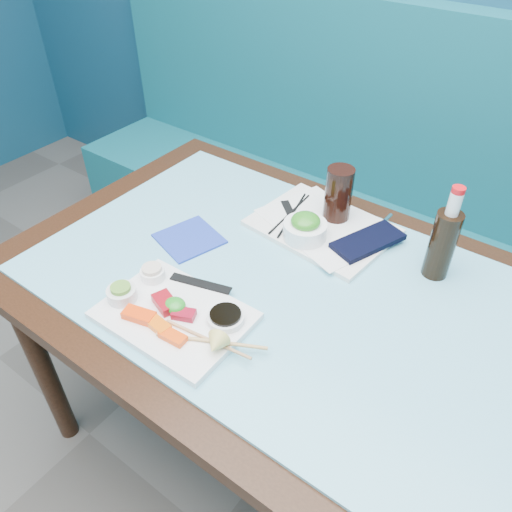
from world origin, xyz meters
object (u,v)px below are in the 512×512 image
Objects in this scene: dining_table at (286,310)px; sashimi_plate at (174,316)px; serving_tray at (322,227)px; booth_bench at (402,238)px; blue_napkin at (189,239)px; cola_bottle_body at (442,245)px; cola_glass at (338,194)px; seaweed_bowl at (305,230)px.

dining_table is 0.30m from sashimi_plate.
dining_table is 3.93× the size of serving_tray.
dining_table is (0.00, -0.84, 0.29)m from booth_bench.
cola_bottle_body is at bearing 24.05° from blue_napkin.
dining_table is 9.43× the size of blue_napkin.
cola_bottle_body is 1.18× the size of blue_napkin.
cola_glass is 1.01× the size of blue_napkin.
cola_glass reaches higher than serving_tray.
cola_bottle_body reaches higher than cola_glass.
sashimi_plate is (-0.14, -1.08, 0.39)m from booth_bench.
booth_bench is at bearing 86.47° from cola_glass.
serving_tray reaches higher than dining_table.
dining_table is 0.34m from cola_glass.
cola_glass is at bearing -93.53° from booth_bench.
seaweed_bowl is 0.76× the size of cola_glass.
booth_bench is 0.81m from cola_bottle_body.
seaweed_bowl reaches higher than serving_tray.
sashimi_plate is at bearing -54.06° from blue_napkin.
serving_tray reaches higher than blue_napkin.
seaweed_bowl reaches higher than sashimi_plate.
sashimi_plate is 1.83× the size of cola_bottle_body.
booth_bench reaches higher than seaweed_bowl.
cola_glass is 0.31m from cola_bottle_body.
booth_bench is 0.98m from blue_napkin.
cola_bottle_body reaches higher than dining_table.
cola_glass is (-0.03, 0.29, 0.18)m from dining_table.
sashimi_plate is 0.41m from seaweed_bowl.
booth_bench is 20.21× the size of blue_napkin.
serving_tray is at bearing -94.16° from booth_bench.
sashimi_plate reaches higher than dining_table.
blue_napkin is (-0.57, -0.25, -0.08)m from cola_bottle_body.
sashimi_plate is 0.49m from serving_tray.
serving_tray is at bearing 82.41° from seaweed_bowl.
sashimi_plate is 0.64m from cola_bottle_body.
cola_glass is 0.86× the size of cola_bottle_body.
booth_bench reaches higher than dining_table.
seaweed_bowl is 0.77× the size of blue_napkin.
serving_tray is 2.40× the size of blue_napkin.
booth_bench is 0.72m from cola_glass.
booth_bench is 26.36× the size of seaweed_bowl.
cola_bottle_body reaches higher than seaweed_bowl.
cola_bottle_body is (0.40, 0.49, 0.08)m from sashimi_plate.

